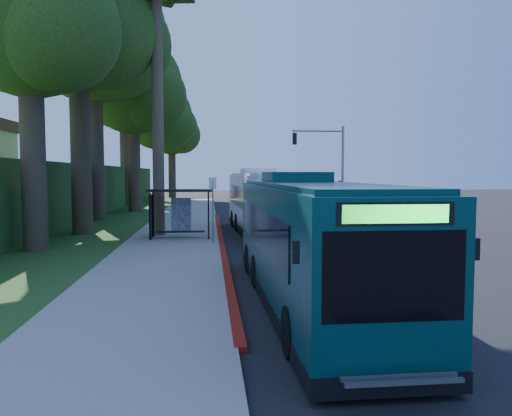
{
  "coord_description": "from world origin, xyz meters",
  "views": [
    {
      "loc": [
        -5.57,
        -28.06,
        3.36
      ],
      "look_at": [
        -2.82,
        1.0,
        1.32
      ],
      "focal_mm": 35.0,
      "sensor_mm": 36.0,
      "label": 1
    }
  ],
  "objects": [
    {
      "name": "tree_3",
      "position": [
        -13.88,
        23.98,
        11.98
      ],
      "size": [
        10.08,
        9.6,
        17.28
      ],
      "color": "#382B1E",
      "rests_on": "ground"
    },
    {
      "name": "stop_sign_pole",
      "position": [
        -5.4,
        -5.0,
        2.08
      ],
      "size": [
        0.35,
        0.06,
        3.17
      ],
      "color": "gray",
      "rests_on": "ground"
    },
    {
      "name": "tree_2",
      "position": [
        -11.89,
        15.98,
        10.48
      ],
      "size": [
        8.82,
        8.4,
        15.12
      ],
      "color": "#382B1E",
      "rests_on": "ground"
    },
    {
      "name": "tree_5",
      "position": [
        -10.41,
        39.99,
        8.96
      ],
      "size": [
        7.35,
        7.0,
        12.86
      ],
      "color": "#382B1E",
      "rests_on": "ground"
    },
    {
      "name": "tree_1",
      "position": [
        -13.37,
        7.98,
        12.73
      ],
      "size": [
        10.5,
        10.0,
        18.26
      ],
      "color": "#382B1E",
      "rests_on": "ground"
    },
    {
      "name": "white_bus",
      "position": [
        -2.61,
        -1.09,
        1.78
      ],
      "size": [
        3.27,
        12.36,
        3.65
      ],
      "rotation": [
        0.0,
        0.0,
        0.05
      ],
      "color": "white",
      "rests_on": "ground"
    },
    {
      "name": "sidewalk",
      "position": [
        -7.3,
        0.0,
        0.06
      ],
      "size": [
        4.5,
        70.0,
        0.12
      ],
      "primitive_type": "cube",
      "color": "gray",
      "rests_on": "ground"
    },
    {
      "name": "bus_shelter",
      "position": [
        -7.26,
        -2.86,
        1.81
      ],
      "size": [
        3.2,
        1.51,
        2.55
      ],
      "color": "black",
      "rests_on": "ground"
    },
    {
      "name": "grass_verge",
      "position": [
        -13.0,
        5.0,
        0.03
      ],
      "size": [
        8.0,
        70.0,
        0.06
      ],
      "primitive_type": "cube",
      "color": "#234719",
      "rests_on": "ground"
    },
    {
      "name": "traffic_signal_pole",
      "position": [
        3.78,
        10.0,
        4.42
      ],
      "size": [
        4.1,
        0.3,
        7.0
      ],
      "color": "gray",
      "rests_on": "ground"
    },
    {
      "name": "pickup",
      "position": [
        1.64,
        2.55,
        0.66
      ],
      "size": [
        3.11,
        5.11,
        1.32
      ],
      "primitive_type": "imported",
      "rotation": [
        0.0,
        0.0,
        -0.2
      ],
      "color": "white",
      "rests_on": "ground"
    },
    {
      "name": "ground",
      "position": [
        0.0,
        0.0,
        0.0
      ],
      "size": [
        140.0,
        140.0,
        0.0
      ],
      "primitive_type": "plane",
      "color": "black",
      "rests_on": "ground"
    },
    {
      "name": "tree_0",
      "position": [
        -12.4,
        -0.02,
        11.2
      ],
      "size": [
        8.4,
        8.0,
        15.7
      ],
      "color": "#382B1E",
      "rests_on": "ground"
    },
    {
      "name": "tree_6",
      "position": [
        -12.91,
        -6.01,
        9.71
      ],
      "size": [
        7.56,
        7.2,
        13.74
      ],
      "color": "#382B1E",
      "rests_on": "ground"
    },
    {
      "name": "tree_4",
      "position": [
        -11.4,
        31.98,
        9.73
      ],
      "size": [
        8.4,
        8.0,
        14.14
      ],
      "color": "#382B1E",
      "rests_on": "ground"
    },
    {
      "name": "teal_bus",
      "position": [
        -3.04,
        -15.48,
        1.66
      ],
      "size": [
        2.62,
        11.43,
        3.4
      ],
      "rotation": [
        0.0,
        0.0,
        0.02
      ],
      "color": "#0A3537",
      "rests_on": "ground"
    },
    {
      "name": "red_curb",
      "position": [
        -5.0,
        -4.0,
        0.07
      ],
      "size": [
        0.25,
        30.0,
        0.13
      ],
      "primitive_type": "cube",
      "color": "maroon",
      "rests_on": "ground"
    }
  ]
}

